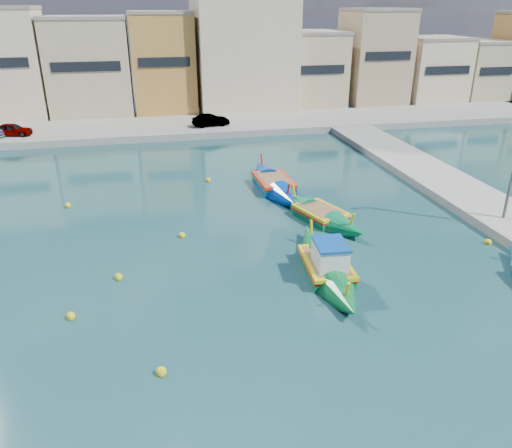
{
  "coord_description": "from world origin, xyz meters",
  "views": [
    {
      "loc": [
        -0.62,
        -15.03,
        10.91
      ],
      "look_at": [
        4.0,
        6.0,
        1.4
      ],
      "focal_mm": 35.0,
      "sensor_mm": 36.0,
      "label": 1
    }
  ],
  "objects_px": {
    "luzzu_turquoise_cabin": "(326,267)",
    "luzzu_green": "(320,216)",
    "luzzu_cyan_mid": "(274,185)",
    "church_block": "(242,30)"
  },
  "relations": [
    {
      "from": "luzzu_cyan_mid",
      "to": "luzzu_green",
      "type": "relative_size",
      "value": 1.18
    },
    {
      "from": "church_block",
      "to": "luzzu_green",
      "type": "height_order",
      "value": "church_block"
    },
    {
      "from": "luzzu_turquoise_cabin",
      "to": "luzzu_cyan_mid",
      "type": "height_order",
      "value": "luzzu_turquoise_cabin"
    },
    {
      "from": "church_block",
      "to": "luzzu_turquoise_cabin",
      "type": "xyz_separation_m",
      "value": [
        -3.45,
        -36.86,
        -8.09
      ]
    },
    {
      "from": "luzzu_turquoise_cabin",
      "to": "luzzu_cyan_mid",
      "type": "distance_m",
      "value": 11.26
    },
    {
      "from": "luzzu_turquoise_cabin",
      "to": "luzzu_green",
      "type": "height_order",
      "value": "luzzu_turquoise_cabin"
    },
    {
      "from": "luzzu_cyan_mid",
      "to": "luzzu_green",
      "type": "bearing_deg",
      "value": -77.22
    },
    {
      "from": "church_block",
      "to": "luzzu_green",
      "type": "bearing_deg",
      "value": -93.2
    },
    {
      "from": "church_block",
      "to": "luzzu_cyan_mid",
      "type": "height_order",
      "value": "church_block"
    },
    {
      "from": "church_block",
      "to": "luzzu_turquoise_cabin",
      "type": "bearing_deg",
      "value": -95.35
    }
  ]
}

